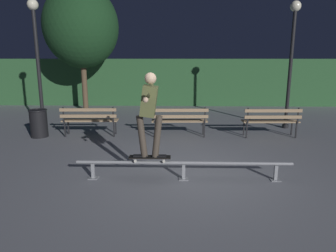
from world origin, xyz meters
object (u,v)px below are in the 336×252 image
Objects in this scene: skateboarder at (149,108)px; skateboard at (150,157)px; park_bench_leftmost at (89,118)px; lamp_post_right at (292,49)px; park_bench_right_center at (271,119)px; grind_rail at (184,165)px; park_bench_left_center at (180,119)px; lamp_post_left at (37,49)px; trash_can at (39,123)px; tree_far_left at (81,27)px.

skateboard is at bearing -179.64° from skateboarder.
park_bench_leftmost is 6.47m from lamp_post_right.
grind_rail is at bearing -128.89° from park_bench_right_center.
lamp_post_left is at bearing 170.33° from park_bench_left_center.
park_bench_leftmost is at bearing 129.98° from grind_rail.
skateboarder reaches higher than grind_rail.
skateboard is 4.61m from trash_can.
trash_can is (-1.44, -0.12, -0.12)m from park_bench_leftmost.
park_bench_leftmost is 0.32× the size of tree_far_left.
park_bench_leftmost is (-2.65, 3.16, 0.26)m from grind_rail.
skateboarder is at bearing 180.00° from grind_rail.
park_bench_left_center is at bearing 79.51° from skateboard.
tree_far_left is at bearing 147.69° from park_bench_right_center.
park_bench_leftmost and park_bench_left_center have the same top height.
tree_far_left is at bearing 114.63° from skateboard.
park_bench_leftmost is at bearing 180.00° from park_bench_left_center.
tree_far_left is 1.30× the size of lamp_post_right.
lamp_post_right is at bearing 47.43° from skateboard.
skateboarder is 3.32m from park_bench_left_center.
skateboarder is 0.97× the size of park_bench_leftmost.
grind_rail is 2.51× the size of park_bench_leftmost.
lamp_post_left is (-3.70, 3.89, 1.12)m from skateboarder.
skateboarder is 0.31× the size of tree_far_left.
skateboard is 3.22m from park_bench_left_center.
park_bench_right_center reaches higher than trash_can.
lamp_post_left is (-3.70, 3.89, 2.05)m from skateboard.
tree_far_left is 5.21m from trash_can.
park_bench_left_center reaches higher than trash_can.
lamp_post_right reaches higher than park_bench_right_center.
skateboard is at bearing -100.49° from park_bench_left_center.
trash_can is at bearing 138.64° from skateboard.
grind_rail is 1.26m from skateboarder.
lamp_post_left is 1.00× the size of lamp_post_right.
park_bench_leftmost is at bearing -23.44° from lamp_post_left.
skateboarder is (0.00, 0.00, 0.94)m from skateboard.
grind_rail is 3.17m from park_bench_left_center.
tree_far_left reaches higher than lamp_post_left.
trash_can is at bearing -169.80° from lamp_post_right.
lamp_post_right reaches higher than park_bench_left_center.
grind_rail is at bearing -61.38° from tree_far_left.
park_bench_left_center is 0.32× the size of tree_far_left.
park_bench_left_center is at bearing 1.63° from trash_can.
lamp_post_right is (3.45, 1.23, 1.94)m from park_bench_left_center.
grind_rail is at bearing -50.02° from park_bench_leftmost.
skateboarder is 4.71m from trash_can.
grind_rail is at bearing -89.08° from park_bench_left_center.
park_bench_right_center is 2.02× the size of trash_can.
skateboarder is 4.56m from park_bench_right_center.
lamp_post_right is (4.04, 4.39, 2.05)m from skateboard.
park_bench_right_center is (2.60, 0.00, 0.00)m from park_bench_left_center.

